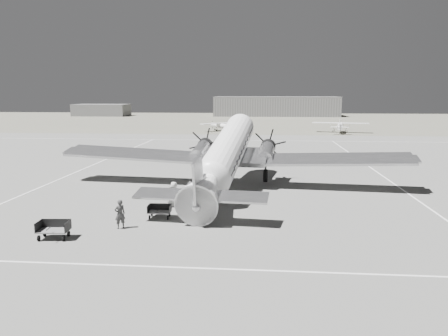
{
  "coord_description": "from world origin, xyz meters",
  "views": [
    {
      "loc": [
        0.52,
        -32.44,
        7.8
      ],
      "look_at": [
        -2.35,
        -0.04,
        2.2
      ],
      "focal_mm": 35.0,
      "sensor_mm": 36.0,
      "label": 1
    }
  ],
  "objects_px": {
    "shed_secondary": "(102,110)",
    "light_plane_right": "(340,127)",
    "baggage_cart_near": "(160,211)",
    "ground_crew": "(120,214)",
    "dc3_airliner": "(226,156)",
    "ramp_agent": "(172,196)",
    "passenger": "(174,194)",
    "hangar_main": "(276,106)",
    "light_plane_left": "(221,126)",
    "baggage_cart_far": "(54,230)"
  },
  "relations": [
    {
      "from": "ground_crew",
      "to": "ramp_agent",
      "type": "relative_size",
      "value": 1.11
    },
    {
      "from": "ramp_agent",
      "to": "hangar_main",
      "type": "bearing_deg",
      "value": 25.62
    },
    {
      "from": "baggage_cart_far",
      "to": "passenger",
      "type": "xyz_separation_m",
      "value": [
        5.08,
        7.57,
        0.36
      ]
    },
    {
      "from": "baggage_cart_far",
      "to": "baggage_cart_near",
      "type": "bearing_deg",
      "value": 37.7
    },
    {
      "from": "hangar_main",
      "to": "dc3_airliner",
      "type": "height_order",
      "value": "hangar_main"
    },
    {
      "from": "hangar_main",
      "to": "baggage_cart_near",
      "type": "distance_m",
      "value": 126.74
    },
    {
      "from": "light_plane_right",
      "to": "ground_crew",
      "type": "height_order",
      "value": "light_plane_right"
    },
    {
      "from": "ramp_agent",
      "to": "shed_secondary",
      "type": "bearing_deg",
      "value": 53.13
    },
    {
      "from": "baggage_cart_far",
      "to": "hangar_main",
      "type": "bearing_deg",
      "value": 78.17
    },
    {
      "from": "baggage_cart_near",
      "to": "ground_crew",
      "type": "distance_m",
      "value": 2.96
    },
    {
      "from": "light_plane_left",
      "to": "passenger",
      "type": "distance_m",
      "value": 60.92
    },
    {
      "from": "ramp_agent",
      "to": "light_plane_right",
      "type": "bearing_deg",
      "value": 10.68
    },
    {
      "from": "shed_secondary",
      "to": "baggage_cart_near",
      "type": "height_order",
      "value": "shed_secondary"
    },
    {
      "from": "hangar_main",
      "to": "baggage_cart_far",
      "type": "relative_size",
      "value": 24.26
    },
    {
      "from": "ground_crew",
      "to": "passenger",
      "type": "xyz_separation_m",
      "value": [
        2.07,
        5.46,
        -0.01
      ]
    },
    {
      "from": "light_plane_right",
      "to": "baggage_cart_near",
      "type": "bearing_deg",
      "value": -98.23
    },
    {
      "from": "shed_secondary",
      "to": "ground_crew",
      "type": "distance_m",
      "value": 132.31
    },
    {
      "from": "hangar_main",
      "to": "shed_secondary",
      "type": "xyz_separation_m",
      "value": [
        -60.0,
        -5.0,
        -1.3
      ]
    },
    {
      "from": "ground_crew",
      "to": "passenger",
      "type": "bearing_deg",
      "value": -146.13
    },
    {
      "from": "dc3_airliner",
      "to": "light_plane_left",
      "type": "relative_size",
      "value": 3.23
    },
    {
      "from": "light_plane_left",
      "to": "baggage_cart_near",
      "type": "bearing_deg",
      "value": -130.99
    },
    {
      "from": "hangar_main",
      "to": "ramp_agent",
      "type": "height_order",
      "value": "hangar_main"
    },
    {
      "from": "light_plane_left",
      "to": "baggage_cart_far",
      "type": "bearing_deg",
      "value": -135.12
    },
    {
      "from": "hangar_main",
      "to": "light_plane_left",
      "type": "relative_size",
      "value": 4.5
    },
    {
      "from": "hangar_main",
      "to": "ramp_agent",
      "type": "relative_size",
      "value": 26.94
    },
    {
      "from": "hangar_main",
      "to": "light_plane_left",
      "type": "distance_m",
      "value": 63.62
    },
    {
      "from": "ground_crew",
      "to": "ramp_agent",
      "type": "distance_m",
      "value": 5.35
    },
    {
      "from": "baggage_cart_near",
      "to": "light_plane_left",
      "type": "bearing_deg",
      "value": 89.83
    },
    {
      "from": "light_plane_right",
      "to": "ground_crew",
      "type": "distance_m",
      "value": 68.61
    },
    {
      "from": "dc3_airliner",
      "to": "light_plane_left",
      "type": "xyz_separation_m",
      "value": [
        -5.71,
        55.82,
        -1.9
      ]
    },
    {
      "from": "hangar_main",
      "to": "shed_secondary",
      "type": "height_order",
      "value": "hangar_main"
    },
    {
      "from": "dc3_airliner",
      "to": "baggage_cart_near",
      "type": "xyz_separation_m",
      "value": [
        -3.54,
        -8.2,
        -2.44
      ]
    },
    {
      "from": "shed_secondary",
      "to": "light_plane_right",
      "type": "xyz_separation_m",
      "value": [
        70.85,
        -59.1,
        -0.85
      ]
    },
    {
      "from": "ground_crew",
      "to": "hangar_main",
      "type": "bearing_deg",
      "value": -130.98
    },
    {
      "from": "baggage_cart_near",
      "to": "baggage_cart_far",
      "type": "relative_size",
      "value": 0.87
    },
    {
      "from": "shed_secondary",
      "to": "light_plane_left",
      "type": "distance_m",
      "value": 74.02
    },
    {
      "from": "ground_crew",
      "to": "shed_secondary",
      "type": "bearing_deg",
      "value": -104.39
    },
    {
      "from": "hangar_main",
      "to": "dc3_airliner",
      "type": "bearing_deg",
      "value": -93.56
    },
    {
      "from": "dc3_airliner",
      "to": "baggage_cart_far",
      "type": "relative_size",
      "value": 17.4
    },
    {
      "from": "light_plane_left",
      "to": "passenger",
      "type": "height_order",
      "value": "light_plane_left"
    },
    {
      "from": "shed_secondary",
      "to": "passenger",
      "type": "bearing_deg",
      "value": -67.3
    },
    {
      "from": "hangar_main",
      "to": "ground_crew",
      "type": "relative_size",
      "value": 24.37
    },
    {
      "from": "shed_secondary",
      "to": "light_plane_right",
      "type": "bearing_deg",
      "value": -39.84
    },
    {
      "from": "hangar_main",
      "to": "shed_secondary",
      "type": "distance_m",
      "value": 60.22
    },
    {
      "from": "shed_secondary",
      "to": "dc3_airliner",
      "type": "xyz_separation_m",
      "value": [
        52.65,
        -113.04,
        0.87
      ]
    },
    {
      "from": "shed_secondary",
      "to": "baggage_cart_far",
      "type": "relative_size",
      "value": 10.4
    },
    {
      "from": "dc3_airliner",
      "to": "ramp_agent",
      "type": "height_order",
      "value": "dc3_airliner"
    },
    {
      "from": "baggage_cart_near",
      "to": "ground_crew",
      "type": "relative_size",
      "value": 0.87
    },
    {
      "from": "light_plane_left",
      "to": "baggage_cart_far",
      "type": "distance_m",
      "value": 68.49
    },
    {
      "from": "ground_crew",
      "to": "light_plane_right",
      "type": "bearing_deg",
      "value": -145.4
    }
  ]
}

